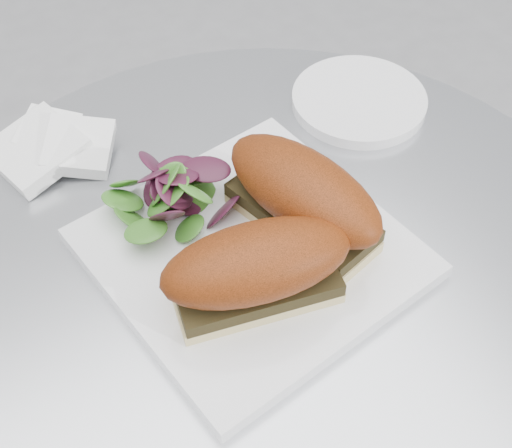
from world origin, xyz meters
The scene contains 7 objects.
table centered at (0.00, 0.00, 0.49)m, with size 0.70×0.70×0.73m.
plate centered at (-0.01, 0.02, 0.74)m, with size 0.26×0.26×0.02m, color white.
sandwich_left centered at (-0.03, -0.03, 0.79)m, with size 0.18×0.11×0.08m.
sandwich_right centered at (0.05, 0.02, 0.79)m, with size 0.12×0.19×0.08m.
salad centered at (-0.05, 0.10, 0.77)m, with size 0.11×0.11×0.05m, color #4A7B28, non-canonical shape.
napkin centered at (-0.12, 0.24, 0.74)m, with size 0.12×0.12×0.02m, color white, non-canonical shape.
saucer centered at (0.21, 0.16, 0.74)m, with size 0.15×0.15×0.01m, color white.
Camera 1 is at (-0.21, -0.34, 1.26)m, focal length 50.00 mm.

